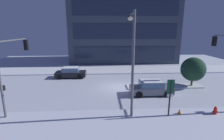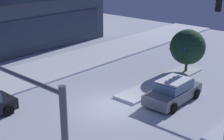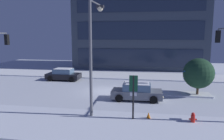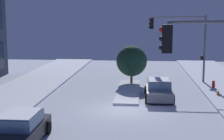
{
  "view_description": "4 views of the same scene",
  "coord_description": "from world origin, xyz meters",
  "px_view_note": "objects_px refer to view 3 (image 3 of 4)",
  "views": [
    {
      "loc": [
        -1.72,
        -19.11,
        6.65
      ],
      "look_at": [
        -0.73,
        -0.12,
        2.15
      ],
      "focal_mm": 27.28,
      "sensor_mm": 36.0,
      "label": 1
    },
    {
      "loc": [
        -13.53,
        -12.27,
        8.76
      ],
      "look_at": [
        -0.23,
        -0.26,
        2.55
      ],
      "focal_mm": 51.54,
      "sensor_mm": 36.0,
      "label": 2
    },
    {
      "loc": [
        4.17,
        -21.07,
        5.59
      ],
      "look_at": [
        0.71,
        -0.36,
        2.26
      ],
      "focal_mm": 34.89,
      "sensor_mm": 36.0,
      "label": 3
    },
    {
      "loc": [
        -21.04,
        -1.13,
        5.89
      ],
      "look_at": [
        -2.21,
        0.59,
        2.98
      ],
      "focal_mm": 52.87,
      "sensor_mm": 36.0,
      "label": 4
    }
  ],
  "objects_px": {
    "street_lamp_arched": "(94,42)",
    "decorated_tree_median": "(198,73)",
    "car_near": "(137,92)",
    "construction_cone": "(148,116)",
    "parking_info_sign": "(133,92)",
    "car_far": "(63,75)",
    "fire_hydrant": "(193,119)"
  },
  "relations": [
    {
      "from": "fire_hydrant",
      "to": "parking_info_sign",
      "type": "height_order",
      "value": "parking_info_sign"
    },
    {
      "from": "car_far",
      "to": "parking_info_sign",
      "type": "xyz_separation_m",
      "value": [
        9.64,
        -11.94,
        1.25
      ]
    },
    {
      "from": "car_far",
      "to": "street_lamp_arched",
      "type": "bearing_deg",
      "value": 121.0
    },
    {
      "from": "car_far",
      "to": "parking_info_sign",
      "type": "bearing_deg",
      "value": 128.31
    },
    {
      "from": "car_near",
      "to": "parking_info_sign",
      "type": "bearing_deg",
      "value": -90.25
    },
    {
      "from": "fire_hydrant",
      "to": "street_lamp_arched",
      "type": "bearing_deg",
      "value": 173.35
    },
    {
      "from": "car_near",
      "to": "construction_cone",
      "type": "distance_m",
      "value": 4.73
    },
    {
      "from": "car_near",
      "to": "parking_info_sign",
      "type": "height_order",
      "value": "parking_info_sign"
    },
    {
      "from": "car_far",
      "to": "construction_cone",
      "type": "distance_m",
      "value": 15.78
    },
    {
      "from": "street_lamp_arched",
      "to": "decorated_tree_median",
      "type": "xyz_separation_m",
      "value": [
        8.36,
        6.24,
        -3.04
      ]
    },
    {
      "from": "construction_cone",
      "to": "fire_hydrant",
      "type": "bearing_deg",
      "value": -4.25
    },
    {
      "from": "car_near",
      "to": "car_far",
      "type": "height_order",
      "value": "same"
    },
    {
      "from": "street_lamp_arched",
      "to": "fire_hydrant",
      "type": "relative_size",
      "value": 10.36
    },
    {
      "from": "decorated_tree_median",
      "to": "construction_cone",
      "type": "relative_size",
      "value": 6.44
    },
    {
      "from": "street_lamp_arched",
      "to": "decorated_tree_median",
      "type": "height_order",
      "value": "street_lamp_arched"
    },
    {
      "from": "car_far",
      "to": "construction_cone",
      "type": "xyz_separation_m",
      "value": [
        10.65,
        -11.64,
        -0.44
      ]
    },
    {
      "from": "street_lamp_arched",
      "to": "fire_hydrant",
      "type": "height_order",
      "value": "street_lamp_arched"
    },
    {
      "from": "street_lamp_arched",
      "to": "parking_info_sign",
      "type": "bearing_deg",
      "value": -104.45
    },
    {
      "from": "fire_hydrant",
      "to": "construction_cone",
      "type": "distance_m",
      "value": 2.8
    },
    {
      "from": "street_lamp_arched",
      "to": "decorated_tree_median",
      "type": "bearing_deg",
      "value": -50.58
    },
    {
      "from": "parking_info_sign",
      "to": "decorated_tree_median",
      "type": "height_order",
      "value": "decorated_tree_median"
    },
    {
      "from": "car_near",
      "to": "decorated_tree_median",
      "type": "distance_m",
      "value": 6.14
    },
    {
      "from": "street_lamp_arched",
      "to": "parking_info_sign",
      "type": "relative_size",
      "value": 2.61
    },
    {
      "from": "car_near",
      "to": "decorated_tree_median",
      "type": "xyz_separation_m",
      "value": [
        5.55,
        2.21,
        1.42
      ]
    },
    {
      "from": "parking_info_sign",
      "to": "decorated_tree_median",
      "type": "xyz_separation_m",
      "value": [
        5.53,
        7.12,
        0.17
      ]
    },
    {
      "from": "car_far",
      "to": "street_lamp_arched",
      "type": "relative_size",
      "value": 0.54
    },
    {
      "from": "parking_info_sign",
      "to": "construction_cone",
      "type": "distance_m",
      "value": 2.0
    },
    {
      "from": "construction_cone",
      "to": "car_far",
      "type": "bearing_deg",
      "value": 132.46
    },
    {
      "from": "decorated_tree_median",
      "to": "construction_cone",
      "type": "height_order",
      "value": "decorated_tree_median"
    },
    {
      "from": "car_far",
      "to": "fire_hydrant",
      "type": "bearing_deg",
      "value": 138.02
    },
    {
      "from": "fire_hydrant",
      "to": "car_near",
      "type": "bearing_deg",
      "value": 128.53
    },
    {
      "from": "street_lamp_arched",
      "to": "parking_info_sign",
      "type": "distance_m",
      "value": 4.36
    }
  ]
}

